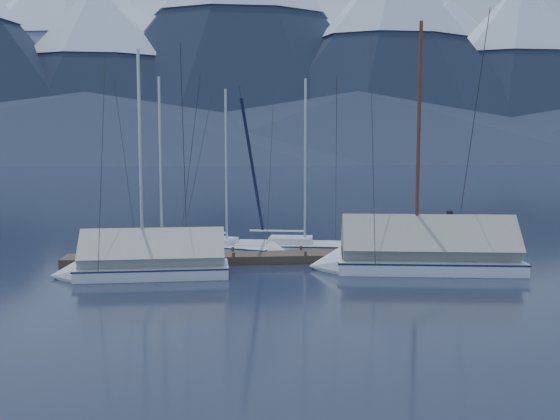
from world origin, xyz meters
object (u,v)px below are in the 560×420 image
object	(u,v)px
sailboat_open_right	(315,249)
person	(450,230)
sailboat_covered_far	(139,265)
sailboat_open_left	(172,249)
sailboat_covered_near	(411,257)
sailboat_open_mid	(235,250)

from	to	relation	value
sailboat_open_right	person	distance (m)	6.14
sailboat_open_right	sailboat_covered_far	world-z (taller)	sailboat_covered_far
sailboat_open_right	sailboat_covered_far	size ratio (longest dim) A/B	0.95
sailboat_open_left	sailboat_covered_near	bearing A→B (deg)	-28.31
sailboat_covered_far	person	distance (m)	13.33
sailboat_covered_near	sailboat_open_right	bearing A→B (deg)	124.46
sailboat_open_mid	sailboat_covered_near	distance (m)	8.25
sailboat_open_right	sailboat_covered_near	bearing A→B (deg)	-55.54
sailboat_covered_far	person	xyz separation A→B (m)	(13.05, 2.59, 0.78)
sailboat_covered_near	person	size ratio (longest dim) A/B	5.97
sailboat_open_left	person	world-z (taller)	sailboat_open_left
sailboat_open_right	person	bearing A→B (deg)	-20.27
sailboat_open_mid	sailboat_open_right	distance (m)	3.69
sailboat_open_mid	sailboat_covered_far	distance (m)	6.05
sailboat_open_mid	sailboat_covered_near	world-z (taller)	sailboat_covered_near
sailboat_open_right	sailboat_covered_far	xyz separation A→B (m)	(-7.39, -4.68, 0.30)
sailboat_open_left	sailboat_covered_far	distance (m)	5.45
person	sailboat_covered_near	bearing A→B (deg)	150.96
sailboat_open_mid	sailboat_covered_near	xyz separation A→B (m)	(6.81, -4.64, 0.39)
sailboat_open_left	sailboat_covered_far	world-z (taller)	sailboat_covered_far
sailboat_open_right	sailboat_open_mid	bearing A→B (deg)	178.61
sailboat_covered_far	person	world-z (taller)	sailboat_covered_far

